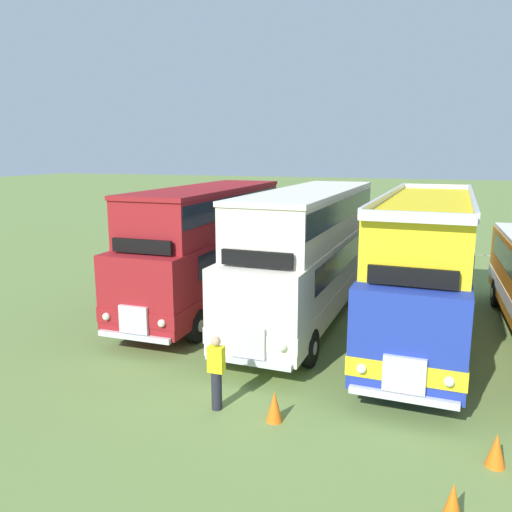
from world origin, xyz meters
TOP-DOWN VIEW (x-y plane):
  - bus_first_in_row at (-11.43, 0.38)m, footprint 2.64×10.03m
  - bus_second_in_row at (-7.61, 0.43)m, footprint 2.83×11.33m
  - bus_third_in_row at (-3.81, -0.26)m, footprint 2.87×11.33m
  - cone_near_end at (-2.22, -7.03)m, footprint 0.36×0.36m
  - cone_mid_row at (-6.58, -6.83)m, footprint 0.36×0.36m
  - cone_far_end at (-3.01, -8.93)m, footprint 0.36×0.36m
  - marshal_person at (-7.98, -6.74)m, footprint 0.36×0.24m

SIDE VIEW (x-z plane):
  - cone_near_end at x=-2.22m, z-range 0.00..0.67m
  - cone_mid_row at x=-6.58m, z-range 0.00..0.70m
  - cone_far_end at x=-3.01m, z-range 0.00..0.73m
  - marshal_person at x=-7.98m, z-range 0.02..1.75m
  - bus_third_in_row at x=-3.81m, z-range 0.10..4.62m
  - bus_first_in_row at x=-11.43m, z-range 0.22..4.71m
  - bus_second_in_row at x=-7.61m, z-range 0.23..4.72m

